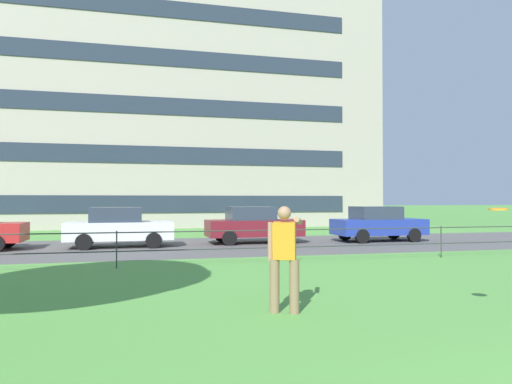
{
  "coord_description": "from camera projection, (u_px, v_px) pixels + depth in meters",
  "views": [
    {
      "loc": [
        -4.25,
        -1.61,
        1.81
      ],
      "look_at": [
        -1.8,
        8.45,
        2.0
      ],
      "focal_mm": 32.68,
      "sensor_mm": 36.0,
      "label": 1
    }
  ],
  "objects": [
    {
      "name": "car_white_center",
      "position": [
        119.0,
        227.0,
        17.97
      ],
      "size": [
        4.06,
        1.93,
        1.54
      ],
      "color": "silver",
      "rests_on": "ground"
    },
    {
      "name": "person_thrower",
      "position": [
        284.0,
        255.0,
        7.5
      ],
      "size": [
        0.73,
        0.7,
        1.72
      ],
      "color": "#846B4C",
      "rests_on": "ground"
    },
    {
      "name": "street_strip",
      "position": [
        250.0,
        245.0,
        18.87
      ],
      "size": [
        80.0,
        7.96,
        0.01
      ],
      "primitive_type": "cube",
      "color": "#565454",
      "rests_on": "ground"
    },
    {
      "name": "apartment_building_background",
      "position": [
        103.0,
        98.0,
        35.4
      ],
      "size": [
        39.58,
        14.04,
        19.18
      ],
      "color": "#ADA393",
      "rests_on": "ground"
    },
    {
      "name": "park_fence",
      "position": [
        293.0,
        239.0,
        13.54
      ],
      "size": [
        29.56,
        0.04,
        1.0
      ],
      "color": "#333833",
      "rests_on": "ground"
    },
    {
      "name": "frisbee",
      "position": [
        498.0,
        209.0,
        7.07
      ],
      "size": [
        0.38,
        0.38,
        0.04
      ],
      "color": "orange"
    },
    {
      "name": "car_maroon_far_left",
      "position": [
        253.0,
        225.0,
        19.7
      ],
      "size": [
        4.04,
        1.89,
        1.54
      ],
      "color": "maroon",
      "rests_on": "ground"
    },
    {
      "name": "car_blue_left",
      "position": [
        378.0,
        224.0,
        20.59
      ],
      "size": [
        4.04,
        1.89,
        1.54
      ],
      "color": "#233899",
      "rests_on": "ground"
    }
  ]
}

